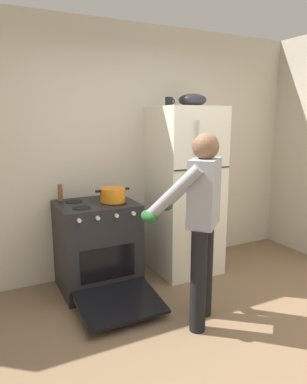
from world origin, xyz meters
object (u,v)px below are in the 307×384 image
object	(u,v)px
refrigerator	(184,191)
pepper_mill	(60,193)
red_pot	(113,195)
stove_range	(98,247)
person_cook	(199,213)
coffee_mug	(169,102)
mixing_bowl	(192,100)

from	to	relation	value
refrigerator	pepper_mill	size ratio (longest dim) A/B	10.73
red_pot	pepper_mill	size ratio (longest dim) A/B	2.04
refrigerator	red_pot	world-z (taller)	refrigerator
stove_range	pepper_mill	distance (m)	0.66
stove_range	red_pot	world-z (taller)	red_pot
refrigerator	pepper_mill	xyz separation A→B (m)	(-1.32, 0.20, 0.07)
refrigerator	person_cook	size ratio (longest dim) A/B	1.15
person_cook	stove_range	bearing A→B (deg)	119.61
coffee_mug	pepper_mill	bearing A→B (deg)	172.55
refrigerator	red_pot	size ratio (longest dim) A/B	5.26
coffee_mug	pepper_mill	distance (m)	1.47
person_cook	coffee_mug	size ratio (longest dim) A/B	14.28
person_cook	mixing_bowl	bearing A→B (deg)	60.87
coffee_mug	mixing_bowl	distance (m)	0.26
coffee_mug	pepper_mill	xyz separation A→B (m)	(-1.15, 0.15, -0.90)
stove_range	coffee_mug	distance (m)	1.68
pepper_mill	stove_range	bearing A→B (deg)	-35.97
coffee_mug	mixing_bowl	bearing A→B (deg)	-10.99
person_cook	mixing_bowl	world-z (taller)	mixing_bowl
refrigerator	coffee_mug	world-z (taller)	coffee_mug
pepper_mill	mixing_bowl	world-z (taller)	mixing_bowl
refrigerator	person_cook	xyz separation A→B (m)	(-0.47, -0.99, 0.04)
person_cook	coffee_mug	world-z (taller)	coffee_mug
person_cook	pepper_mill	xyz separation A→B (m)	(-0.85, 1.19, 0.03)
mixing_bowl	coffee_mug	bearing A→B (deg)	169.01
pepper_mill	refrigerator	bearing A→B (deg)	-8.60
refrigerator	person_cook	distance (m)	1.10
pepper_mill	red_pot	bearing A→B (deg)	-28.52
refrigerator	mixing_bowl	xyz separation A→B (m)	(0.08, 0.00, 0.99)
red_pot	coffee_mug	xyz separation A→B (m)	(0.69, 0.10, 0.91)
stove_range	mixing_bowl	xyz separation A→B (m)	(1.10, 0.02, 1.46)
red_pot	person_cook	bearing A→B (deg)	-67.33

